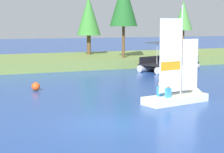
{
  "coord_description": "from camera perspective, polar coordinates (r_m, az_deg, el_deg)",
  "views": [
    {
      "loc": [
        -6.27,
        -14.93,
        4.17
      ],
      "look_at": [
        2.46,
        5.82,
        1.2
      ],
      "focal_mm": 63.83,
      "sensor_mm": 36.0,
      "label": 1
    }
  ],
  "objects": [
    {
      "name": "shoreline_tree_right",
      "position": [
        46.19,
        10.2,
        8.55
      ],
      "size": [
        2.09,
        2.09,
        6.01
      ],
      "color": "brown",
      "rests_on": "shore_bank"
    },
    {
      "name": "sailboat",
      "position": [
        21.86,
        10.27,
        -2.5
      ],
      "size": [
        4.32,
        1.95,
        5.52
      ],
      "rotation": [
        0.0,
        0.0,
        0.19
      ],
      "color": "silver",
      "rests_on": "ground"
    },
    {
      "name": "shoreline_tree_centre",
      "position": [
        44.51,
        -3.37,
        8.68
      ],
      "size": [
        2.66,
        2.66,
        6.49
      ],
      "color": "brown",
      "rests_on": "shore_bank"
    },
    {
      "name": "shore_bank",
      "position": [
        40.41,
        -13.8,
        1.95
      ],
      "size": [
        80.0,
        12.21,
        0.81
      ],
      "primitive_type": "cube",
      "color": "olive",
      "rests_on": "ground"
    },
    {
      "name": "pontoon_boat",
      "position": [
        36.22,
        8.22,
        1.9
      ],
      "size": [
        6.34,
        4.47,
        2.59
      ],
      "rotation": [
        0.0,
        0.0,
        0.36
      ],
      "color": "#B2B2B7",
      "rests_on": "ground"
    },
    {
      "name": "ground_plane",
      "position": [
        16.72,
        -0.04,
        -6.93
      ],
      "size": [
        200.0,
        200.0,
        0.0
      ],
      "primitive_type": "plane",
      "color": "#234793"
    },
    {
      "name": "channel_buoy",
      "position": [
        25.53,
        -10.87,
        -1.42
      ],
      "size": [
        0.53,
        0.53,
        0.53
      ],
      "primitive_type": "sphere",
      "color": "#E54C19",
      "rests_on": "ground"
    },
    {
      "name": "shoreline_tree_midright",
      "position": [
        40.19,
        1.67,
        10.55
      ],
      "size": [
        2.8,
        2.8,
        7.89
      ],
      "color": "brown",
      "rests_on": "shore_bank"
    },
    {
      "name": "wooden_dock",
      "position": [
        35.99,
        7.45,
        1.2
      ],
      "size": [
        1.81,
        6.51,
        0.51
      ],
      "primitive_type": "cube",
      "color": "brown",
      "rests_on": "ground"
    }
  ]
}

